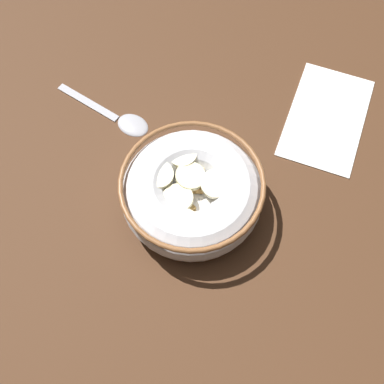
# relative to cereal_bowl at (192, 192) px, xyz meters

# --- Properties ---
(ground_plane) EXTENTS (0.95, 0.95, 0.02)m
(ground_plane) POSITION_rel_cereal_bowl_xyz_m (0.00, -0.00, -0.04)
(ground_plane) COLOR #472B19
(cereal_bowl) EXTENTS (0.16, 0.16, 0.06)m
(cereal_bowl) POSITION_rel_cereal_bowl_xyz_m (0.00, 0.00, 0.00)
(cereal_bowl) COLOR silver
(cereal_bowl) RESTS_ON ground_plane
(spoon) EXTENTS (0.05, 0.14, 0.01)m
(spoon) POSITION_rel_cereal_bowl_xyz_m (0.02, 0.15, -0.03)
(spoon) COLOR #A5A5AD
(spoon) RESTS_ON ground_plane
(folded_napkin) EXTENTS (0.18, 0.15, 0.00)m
(folded_napkin) POSITION_rel_cereal_bowl_xyz_m (0.21, -0.03, -0.03)
(folded_napkin) COLOR white
(folded_napkin) RESTS_ON ground_plane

